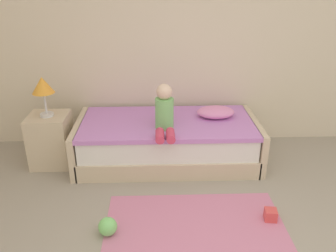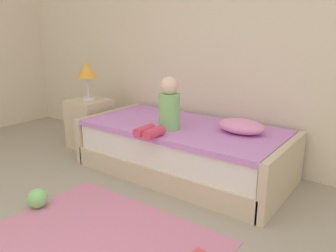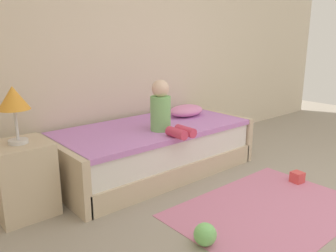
{
  "view_description": "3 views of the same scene",
  "coord_description": "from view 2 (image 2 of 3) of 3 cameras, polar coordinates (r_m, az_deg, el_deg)",
  "views": [
    {
      "loc": [
        -0.56,
        -1.71,
        2.09
      ],
      "look_at": [
        -0.44,
        1.75,
        0.55
      ],
      "focal_mm": 37.43,
      "sensor_mm": 36.0,
      "label": 1
    },
    {
      "loc": [
        1.32,
        -0.64,
        1.4
      ],
      "look_at": [
        -0.44,
        1.75,
        0.55
      ],
      "focal_mm": 35.47,
      "sensor_mm": 36.0,
      "label": 2
    },
    {
      "loc": [
        -2.56,
        -0.75,
        1.43
      ],
      "look_at": [
        -0.44,
        1.75,
        0.55
      ],
      "focal_mm": 37.02,
      "sensor_mm": 36.0,
      "label": 3
    }
  ],
  "objects": [
    {
      "name": "wall_rear",
      "position": [
        3.5,
        14.74,
        16.3
      ],
      "size": [
        7.2,
        0.1,
        2.9
      ],
      "primitive_type": "cube",
      "color": "beige",
      "rests_on": "ground"
    },
    {
      "name": "bed",
      "position": [
        3.38,
        2.52,
        -4.01
      ],
      "size": [
        2.11,
        1.0,
        0.5
      ],
      "color": "beige",
      "rests_on": "ground"
    },
    {
      "name": "nightstand",
      "position": [
        4.2,
        -13.2,
        0.39
      ],
      "size": [
        0.44,
        0.44,
        0.6
      ],
      "primitive_type": "cube",
      "color": "beige",
      "rests_on": "ground"
    },
    {
      "name": "table_lamp",
      "position": [
        4.08,
        -13.77,
        9.02
      ],
      "size": [
        0.24,
        0.24,
        0.45
      ],
      "color": "silver",
      "rests_on": "nightstand"
    },
    {
      "name": "child_figure",
      "position": [
        3.09,
        -0.31,
        2.96
      ],
      "size": [
        0.2,
        0.51,
        0.5
      ],
      "color": "#7FC672",
      "rests_on": "bed"
    },
    {
      "name": "pillow",
      "position": [
        3.1,
        12.48,
        -0.03
      ],
      "size": [
        0.44,
        0.3,
        0.13
      ],
      "primitive_type": "ellipsoid",
      "color": "#EA8CC6",
      "rests_on": "bed"
    },
    {
      "name": "toy_ball",
      "position": [
        2.98,
        -21.49,
        -11.49
      ],
      "size": [
        0.16,
        0.16,
        0.16
      ],
      "primitive_type": "sphere",
      "color": "#7FD872",
      "rests_on": "ground"
    },
    {
      "name": "area_rug",
      "position": [
        2.48,
        -11.12,
        -18.63
      ],
      "size": [
        1.6,
        1.1,
        0.01
      ],
      "primitive_type": "cube",
      "color": "pink",
      "rests_on": "ground"
    }
  ]
}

